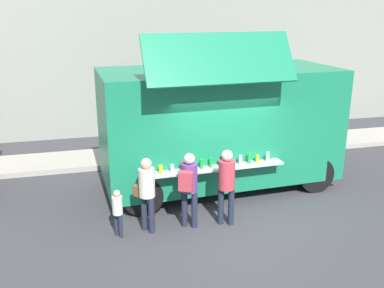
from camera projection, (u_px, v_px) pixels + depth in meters
name	position (u px, v px, depth m)	size (l,w,h in m)	color
ground_plane	(237.00, 223.00, 9.23)	(60.00, 60.00, 0.00)	#38383D
curb_strip	(62.00, 162.00, 12.69)	(28.00, 1.60, 0.15)	#9E998E
building_behind	(84.00, 12.00, 15.25)	(32.00, 2.40, 8.57)	gray
food_truck_main	(219.00, 124.00, 10.74)	(5.88, 3.37, 3.95)	#187952
trash_bin	(311.00, 133.00, 14.16)	(0.60, 0.60, 0.99)	#2C6636
customer_front_ordering	(227.00, 181.00, 8.90)	(0.34, 0.34, 1.66)	#1D2435
customer_mid_with_backpack	(189.00, 183.00, 8.75)	(0.45, 0.53, 1.63)	#1F2336
customer_rear_waiting	(146.00, 189.00, 8.64)	(0.43, 0.48, 1.60)	#1E2337
child_near_queue	(118.00, 209.00, 8.53)	(0.21, 0.21, 1.01)	#1F2539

